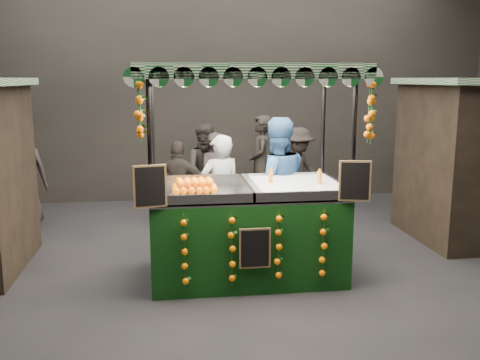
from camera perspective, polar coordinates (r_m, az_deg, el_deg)
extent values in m
plane|color=black|center=(7.00, 0.90, -10.92)|extent=(12.00, 12.00, 0.00)
cube|color=black|center=(11.47, -2.87, 10.34)|extent=(12.00, 0.10, 5.00)
cube|color=black|center=(7.06, 0.66, -5.95)|extent=(2.45, 1.34, 1.11)
cube|color=#ADAFB4|center=(6.91, 0.67, -1.35)|extent=(2.45, 1.34, 0.04)
cylinder|color=black|center=(6.18, -9.45, -1.05)|extent=(0.06, 0.06, 2.67)
cylinder|color=black|center=(6.55, 11.87, -0.47)|extent=(0.06, 0.06, 2.67)
cylinder|color=black|center=(7.43, -9.18, 0.94)|extent=(0.06, 0.06, 2.67)
cylinder|color=black|center=(7.74, 8.75, 1.35)|extent=(0.06, 0.06, 2.67)
cube|color=#12561F|center=(6.76, 0.70, 11.87)|extent=(2.73, 1.62, 0.09)
cube|color=white|center=(7.03, 6.07, -0.65)|extent=(1.09, 1.20, 0.09)
cube|color=black|center=(6.11, -9.58, -0.67)|extent=(0.38, 0.11, 0.49)
cube|color=black|center=(6.49, 12.17, -0.10)|extent=(0.38, 0.11, 0.49)
cube|color=black|center=(6.37, 1.60, -7.30)|extent=(0.38, 0.03, 0.49)
imported|color=gray|center=(8.02, -2.12, -1.46)|extent=(0.75, 0.60, 1.78)
imported|color=#2A5288|center=(7.86, 3.88, -0.74)|extent=(1.05, 0.84, 2.04)
imported|color=#2E2625|center=(9.13, -2.44, -0.21)|extent=(0.62, 0.41, 1.70)
imported|color=#2C2824|center=(9.86, -3.48, 0.84)|extent=(0.87, 0.68, 1.78)
imported|color=#2D2825|center=(9.03, -6.52, -0.78)|extent=(0.99, 0.60, 1.58)
imported|color=#292321|center=(10.24, 6.18, 0.91)|extent=(1.25, 1.05, 1.68)
imported|color=#2B2523|center=(10.08, -22.55, 0.70)|extent=(1.07, 0.84, 1.94)
imported|color=#292421|center=(11.59, 20.60, 2.04)|extent=(1.09, 1.87, 1.93)
imported|color=black|center=(10.37, 2.22, 1.68)|extent=(0.52, 0.74, 1.90)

